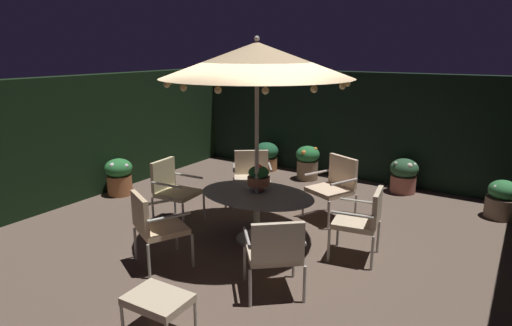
{
  "coord_description": "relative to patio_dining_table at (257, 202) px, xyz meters",
  "views": [
    {
      "loc": [
        3.15,
        -4.98,
        2.67
      ],
      "look_at": [
        0.07,
        -0.13,
        1.15
      ],
      "focal_mm": 30.35,
      "sensor_mm": 36.0,
      "label": 1
    }
  ],
  "objects": [
    {
      "name": "potted_plant_right_far",
      "position": [
        2.9,
        2.85,
        -0.26
      ],
      "size": [
        0.5,
        0.5,
        0.63
      ],
      "color": "#7B634F",
      "rests_on": "ground_plane"
    },
    {
      "name": "ottoman_footrest",
      "position": [
        0.36,
        -2.31,
        -0.21
      ],
      "size": [
        0.61,
        0.45,
        0.42
      ],
      "color": "#B5B5A4",
      "rests_on": "ground_plane"
    },
    {
      "name": "patio_dining_table",
      "position": [
        0.0,
        0.0,
        0.0
      ],
      "size": [
        1.69,
        1.2,
        0.7
      ],
      "color": "#B6B6A3",
      "rests_on": "ground_plane"
    },
    {
      "name": "ground_plane",
      "position": [
        -0.07,
        0.11,
        -0.58
      ],
      "size": [
        7.59,
        7.68,
        0.02
      ],
      "primitive_type": "cube",
      "color": "brown"
    },
    {
      "name": "patio_chair_northeast",
      "position": [
        0.61,
        1.36,
        0.02
      ],
      "size": [
        0.83,
        0.8,
        1.01
      ],
      "color": "#BCADA4",
      "rests_on": "ground_plane"
    },
    {
      "name": "patio_chair_southwest",
      "position": [
        0.95,
        -1.13,
        -0.01
      ],
      "size": [
        0.84,
        0.83,
        0.94
      ],
      "color": "#B2ADA6",
      "rests_on": "ground_plane"
    },
    {
      "name": "hedge_backdrop_left",
      "position": [
        -3.72,
        0.11,
        0.54
      ],
      "size": [
        0.3,
        7.68,
        2.22
      ],
      "primitive_type": "cube",
      "color": "black",
      "rests_on": "ground_plane"
    },
    {
      "name": "centerpiece_planter",
      "position": [
        -0.04,
        0.11,
        0.35
      ],
      "size": [
        0.32,
        0.32,
        0.39
      ],
      "color": "#A2624C",
      "rests_on": "patio_dining_table"
    },
    {
      "name": "patio_chair_southeast",
      "position": [
        -1.48,
        -0.12,
        0.01
      ],
      "size": [
        0.66,
        0.63,
        0.99
      ],
      "color": "#B8B6AA",
      "rests_on": "ground_plane"
    },
    {
      "name": "patio_chair_south",
      "position": [
        -0.66,
        -1.33,
        -0.0
      ],
      "size": [
        0.79,
        0.79,
        0.96
      ],
      "color": "#B6B7A7",
      "rests_on": "ground_plane"
    },
    {
      "name": "patio_chair_east",
      "position": [
        -0.86,
        1.2,
        -0.01
      ],
      "size": [
        0.85,
        0.83,
        0.94
      ],
      "color": "#B8AEA4",
      "rests_on": "ground_plane"
    },
    {
      "name": "hedge_backdrop_rear",
      "position": [
        -0.07,
        3.8,
        0.54
      ],
      "size": [
        7.59,
        0.3,
        2.22
      ],
      "primitive_type": "cube",
      "color": "black",
      "rests_on": "ground_plane"
    },
    {
      "name": "patio_chair_north",
      "position": [
        1.46,
        0.24,
        -0.0
      ],
      "size": [
        0.66,
        0.64,
        0.95
      ],
      "color": "#B8B5A6",
      "rests_on": "ground_plane"
    },
    {
      "name": "potted_plant_front_corner",
      "position": [
        1.22,
        3.3,
        -0.22
      ],
      "size": [
        0.52,
        0.52,
        0.66
      ],
      "color": "#A65D4F",
      "rests_on": "ground_plane"
    },
    {
      "name": "potted_plant_back_left",
      "position": [
        -1.82,
        3.27,
        -0.24
      ],
      "size": [
        0.55,
        0.55,
        0.63
      ],
      "color": "#AD7042",
      "rests_on": "ground_plane"
    },
    {
      "name": "potted_plant_back_center",
      "position": [
        -3.25,
        0.31,
        -0.2
      ],
      "size": [
        0.51,
        0.51,
        0.69
      ],
      "color": "#AC683E",
      "rests_on": "ground_plane"
    },
    {
      "name": "potted_plant_left_far",
      "position": [
        -0.71,
        3.11,
        -0.19
      ],
      "size": [
        0.49,
        0.49,
        0.71
      ],
      "color": "#836C52",
      "rests_on": "ground_plane"
    },
    {
      "name": "patio_umbrella",
      "position": [
        0.0,
        -0.0,
        1.95
      ],
      "size": [
        2.56,
        2.56,
        2.83
      ],
      "color": "#BAB4A9",
      "rests_on": "ground_plane"
    }
  ]
}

